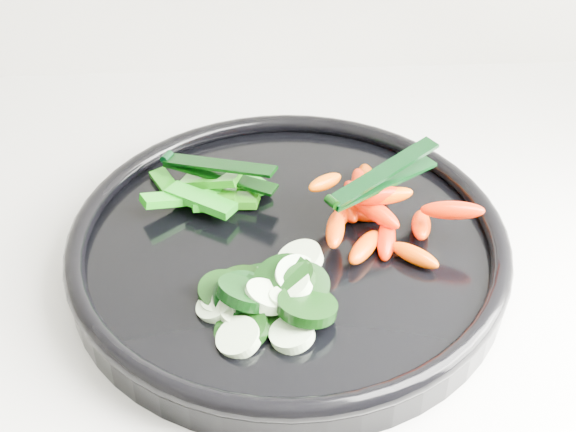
{
  "coord_description": "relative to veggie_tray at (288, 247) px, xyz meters",
  "views": [
    {
      "loc": [
        0.22,
        1.14,
        1.4
      ],
      "look_at": [
        0.25,
        1.65,
        0.99
      ],
      "focal_mm": 50.0,
      "sensor_mm": 36.0,
      "label": 1
    }
  ],
  "objects": [
    {
      "name": "cucumber_pile",
      "position": [
        -0.02,
        -0.07,
        0.01
      ],
      "size": [
        0.12,
        0.12,
        0.04
      ],
      "color": "black",
      "rests_on": "veggie_tray"
    },
    {
      "name": "veggie_tray",
      "position": [
        0.0,
        0.0,
        0.0
      ],
      "size": [
        0.45,
        0.45,
        0.04
      ],
      "color": "black",
      "rests_on": "counter"
    },
    {
      "name": "tong_carrot",
      "position": [
        0.08,
        0.02,
        0.05
      ],
      "size": [
        0.1,
        0.07,
        0.02
      ],
      "color": "black",
      "rests_on": "carrot_pile"
    },
    {
      "name": "pepper_pile",
      "position": [
        -0.07,
        0.07,
        0.01
      ],
      "size": [
        0.12,
        0.09,
        0.04
      ],
      "color": "#236E0A",
      "rests_on": "veggie_tray"
    },
    {
      "name": "tong_pepper",
      "position": [
        -0.06,
        0.08,
        0.03
      ],
      "size": [
        0.11,
        0.06,
        0.02
      ],
      "color": "black",
      "rests_on": "pepper_pile"
    },
    {
      "name": "carrot_pile",
      "position": [
        0.08,
        0.02,
        0.02
      ],
      "size": [
        0.15,
        0.15,
        0.05
      ],
      "color": "#F42300",
      "rests_on": "veggie_tray"
    }
  ]
}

